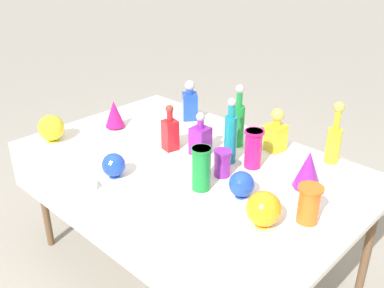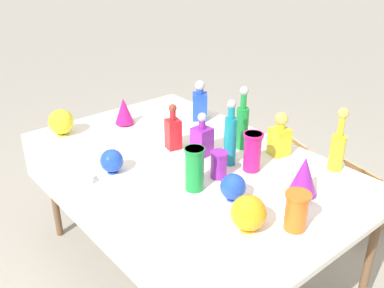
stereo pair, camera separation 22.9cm
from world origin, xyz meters
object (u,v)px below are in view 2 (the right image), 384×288
tall_bottle_1 (230,137)px  square_decanter_0 (200,103)px  square_decanter_2 (202,139)px  cardboard_box_behind_left (284,164)px  fluted_vase_1 (124,111)px  slender_vase_0 (297,210)px  tall_bottle_2 (242,123)px  slender_vase_3 (194,168)px  slender_vase_1 (252,151)px  round_bowl_2 (249,213)px  square_decanter_3 (173,131)px  round_bowl_3 (61,122)px  square_decanter_1 (280,136)px  fluted_vase_0 (304,176)px  round_bowl_1 (112,161)px  round_bowl_0 (233,187)px  slender_vase_2 (219,164)px  cardboard_box_behind_right (348,202)px  tall_bottle_0 (338,146)px

tall_bottle_1 → square_decanter_0: size_ratio=1.36×
tall_bottle_1 → square_decanter_2: tall_bottle_1 is taller
cardboard_box_behind_left → fluted_vase_1: bearing=-103.8°
square_decanter_0 → slender_vase_0: square_decanter_0 is taller
tall_bottle_2 → fluted_vase_1: (-0.73, -0.34, -0.06)m
square_decanter_0 → slender_vase_3: size_ratio=1.23×
slender_vase_1 → round_bowl_2: bearing=-48.6°
tall_bottle_2 → square_decanter_3: size_ratio=1.37×
slender_vase_1 → round_bowl_3: (-1.05, -0.57, -0.03)m
square_decanter_3 → tall_bottle_2: bearing=51.1°
square_decanter_1 → square_decanter_3: square_decanter_3 is taller
slender_vase_0 → fluted_vase_0: fluted_vase_0 is taller
round_bowl_1 → round_bowl_2: round_bowl_2 is taller
tall_bottle_2 → round_bowl_1: 0.76m
round_bowl_0 → round_bowl_2: (0.20, -0.11, 0.01)m
square_decanter_0 → round_bowl_2: 1.22m
slender_vase_2 → slender_vase_3: (0.01, -0.17, 0.04)m
slender_vase_1 → cardboard_box_behind_left: (-0.62, 1.13, -0.73)m
slender_vase_1 → slender_vase_2: 0.19m
fluted_vase_0 → fluted_vase_1: fluted_vase_0 is taller
tall_bottle_1 → round_bowl_2: 0.58m
square_decanter_0 → fluted_vase_1: (-0.25, -0.43, -0.02)m
square_decanter_1 → slender_vase_0: bearing=-44.5°
square_decanter_2 → cardboard_box_behind_right: square_decanter_2 is taller
square_decanter_0 → cardboard_box_behind_right: 1.28m
fluted_vase_1 → slender_vase_0: bearing=-1.8°
tall_bottle_0 → cardboard_box_behind_left: (-0.90, 0.78, -0.75)m
tall_bottle_1 → slender_vase_3: bearing=-76.3°
tall_bottle_0 → round_bowl_1: tall_bottle_0 is taller
slender_vase_1 → cardboard_box_behind_left: size_ratio=0.39×
tall_bottle_2 → slender_vase_0: size_ratio=2.17×
slender_vase_3 → slender_vase_2: bearing=93.3°
fluted_vase_0 → round_bowl_3: 1.49m
cardboard_box_behind_left → cardboard_box_behind_right: size_ratio=1.06×
square_decanter_0 → square_decanter_3: same height
slender_vase_1 → slender_vase_3: (-0.05, -0.35, 0.00)m
round_bowl_3 → fluted_vase_1: bearing=74.6°
slender_vase_2 → round_bowl_0: (0.20, -0.09, -0.01)m
tall_bottle_2 → slender_vase_1: bearing=-34.1°
square_decanter_2 → fluted_vase_1: square_decanter_2 is taller
slender_vase_3 → round_bowl_1: size_ratio=1.70×
fluted_vase_0 → cardboard_box_behind_left: size_ratio=0.36×
cardboard_box_behind_left → square_decanter_3: bearing=-83.0°
round_bowl_3 → cardboard_box_behind_left: (0.43, 1.70, -0.70)m
slender_vase_1 → cardboard_box_behind_right: (0.06, 0.99, -0.71)m
tall_bottle_2 → round_bowl_3: tall_bottle_2 is taller
tall_bottle_0 → cardboard_box_behind_right: size_ratio=0.68×
tall_bottle_2 → slender_vase_1: tall_bottle_2 is taller
round_bowl_3 → cardboard_box_behind_left: size_ratio=0.30×
tall_bottle_0 → fluted_vase_0: size_ratio=1.75×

